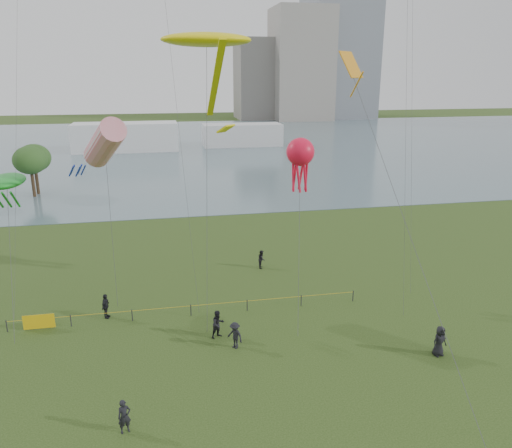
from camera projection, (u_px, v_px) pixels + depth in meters
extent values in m
cube|color=slate|center=(181.00, 146.00, 115.41)|extent=(400.00, 120.00, 0.08)
cube|color=gray|center=(301.00, 65.00, 176.57)|extent=(20.00, 20.00, 38.00)
cube|color=slate|center=(259.00, 79.00, 181.07)|extent=(16.00, 18.00, 28.00)
cube|color=silver|center=(126.00, 137.00, 107.63)|extent=(22.00, 8.00, 6.00)
cube|color=silver|center=(242.00, 135.00, 115.39)|extent=(18.00, 7.00, 5.00)
cylinder|color=#322416|center=(37.00, 183.00, 69.35)|extent=(0.44, 0.44, 3.15)
ellipsoid|color=#305622|center=(34.00, 158.00, 68.33)|extent=(4.47, 4.47, 3.78)
cylinder|color=#322416|center=(33.00, 186.00, 67.87)|extent=(0.44, 0.44, 3.13)
ellipsoid|color=#305622|center=(30.00, 160.00, 66.85)|extent=(4.45, 4.45, 3.75)
cylinder|color=black|center=(7.00, 326.00, 32.62)|extent=(0.07, 0.07, 0.85)
cylinder|color=black|center=(71.00, 321.00, 33.35)|extent=(0.07, 0.07, 0.85)
cylinder|color=black|center=(132.00, 315.00, 34.09)|extent=(0.07, 0.07, 0.85)
cylinder|color=black|center=(191.00, 310.00, 34.83)|extent=(0.07, 0.07, 0.85)
cylinder|color=black|center=(247.00, 305.00, 35.57)|extent=(0.07, 0.07, 0.85)
cylinder|color=black|center=(301.00, 300.00, 36.30)|extent=(0.07, 0.07, 0.85)
cylinder|color=black|center=(353.00, 296.00, 37.04)|extent=(0.07, 0.07, 0.85)
cylinder|color=gold|center=(191.00, 306.00, 34.73)|extent=(24.00, 0.03, 0.03)
cube|color=gold|center=(39.00, 322.00, 32.95)|extent=(2.00, 0.04, 1.00)
imported|color=black|center=(218.00, 324.00, 31.85)|extent=(1.12, 1.03, 1.84)
imported|color=black|center=(235.00, 335.00, 30.62)|extent=(1.21, 1.26, 1.72)
imported|color=black|center=(106.00, 306.00, 34.39)|extent=(0.71, 1.12, 1.77)
imported|color=black|center=(439.00, 341.00, 29.80)|extent=(1.03, 0.79, 1.90)
imported|color=black|center=(124.00, 417.00, 23.40)|extent=(0.72, 0.59, 1.71)
imported|color=black|center=(262.00, 259.00, 43.33)|extent=(0.79, 0.91, 1.59)
cylinder|color=#3F3F42|center=(207.00, 192.00, 31.47)|extent=(0.80, 2.86, 18.24)
ellipsoid|color=yellow|center=(207.00, 40.00, 30.22)|extent=(5.56, 3.48, 0.87)
cube|color=yellow|center=(216.00, 82.00, 26.97)|extent=(0.36, 6.98, 4.09)
cube|color=yellow|center=(226.00, 129.00, 24.02)|extent=(0.95, 0.95, 0.42)
cylinder|color=#3F3F42|center=(111.00, 227.00, 35.19)|extent=(0.07, 1.27, 11.70)
cylinder|color=red|center=(105.00, 143.00, 34.07)|extent=(3.66, 5.11, 3.81)
cylinder|color=#1B31C1|center=(83.00, 170.00, 33.15)|extent=(0.60, 1.13, 0.88)
cylinder|color=#1B31C1|center=(80.00, 169.00, 33.45)|extent=(0.60, 1.13, 0.88)
cylinder|color=#1B31C1|center=(72.00, 170.00, 33.24)|extent=(0.60, 1.13, 0.88)
cylinder|color=#1B31C1|center=(71.00, 171.00, 32.79)|extent=(0.60, 1.13, 0.88)
cylinder|color=#1B31C1|center=(78.00, 172.00, 32.74)|extent=(0.60, 1.13, 0.88)
cylinder|color=#3F3F42|center=(10.00, 257.00, 33.34)|extent=(1.17, 7.27, 8.98)
ellipsoid|color=#1A9425|center=(6.00, 181.00, 35.33)|extent=(2.48, 4.47, 0.87)
cylinder|color=#1A9425|center=(7.00, 200.00, 34.17)|extent=(0.16, 1.79, 1.54)
cylinder|color=#1A9425|center=(15.00, 199.00, 34.28)|extent=(0.16, 1.79, 1.54)
cylinder|color=#3F3F42|center=(299.00, 239.00, 34.11)|extent=(1.92, 7.07, 10.84)
sphere|color=red|center=(300.00, 152.00, 36.01)|extent=(2.04, 2.04, 2.04)
cylinder|color=red|center=(306.00, 173.00, 36.57)|extent=(0.18, 0.54, 2.60)
cylinder|color=red|center=(301.00, 172.00, 36.93)|extent=(0.49, 0.36, 2.61)
cylinder|color=red|center=(295.00, 173.00, 36.84)|extent=(0.49, 0.36, 2.61)
cylinder|color=red|center=(293.00, 174.00, 36.39)|extent=(0.18, 0.54, 2.60)
cylinder|color=red|center=(298.00, 175.00, 36.03)|extent=(0.49, 0.36, 2.61)
cylinder|color=red|center=(305.00, 175.00, 36.12)|extent=(0.49, 0.36, 2.61)
cylinder|color=#3F3F42|center=(419.00, 257.00, 22.40)|extent=(1.98, 14.01, 16.74)
cube|color=orange|center=(351.00, 65.00, 26.35)|extent=(1.68, 1.68, 1.37)
cylinder|color=orange|center=(357.00, 85.00, 25.80)|extent=(0.08, 1.58, 1.35)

